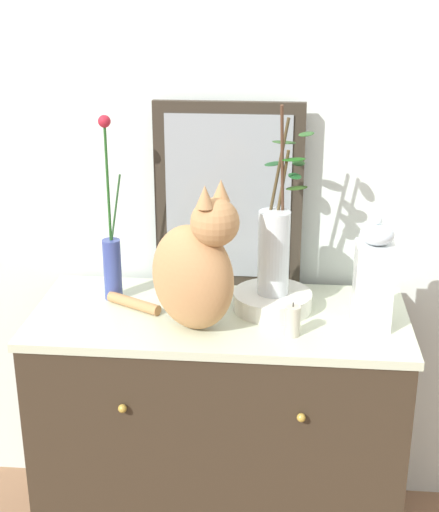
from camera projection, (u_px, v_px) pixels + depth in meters
name	position (u px, v px, depth m)	size (l,w,h in m)	color
wall_back	(229.00, 123.00, 2.30)	(4.40, 0.08, 2.60)	silver
sideboard	(219.00, 430.00, 2.32)	(1.10, 0.51, 0.80)	#362A1E
mirror_leaning	(228.00, 197.00, 2.28)	(0.45, 0.03, 0.58)	#312A20
cat_sitting	(195.00, 268.00, 2.02)	(0.43, 0.30, 0.43)	tan
vase_slim_green	(112.00, 256.00, 2.23)	(0.07, 0.05, 0.56)	#37458C
bowl_porcelain	(272.00, 301.00, 2.19)	(0.23, 0.23, 0.05)	silver
vase_glass_clear	(275.00, 246.00, 2.14)	(0.16, 0.14, 0.56)	silver
jar_lidded_porcelain	(374.00, 278.00, 2.05)	(0.10, 0.10, 0.32)	white
candle_pillar	(293.00, 321.00, 2.03)	(0.04, 0.04, 0.10)	beige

